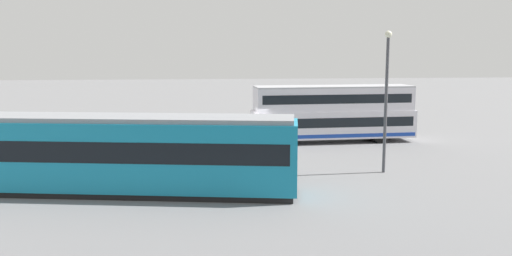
{
  "coord_description": "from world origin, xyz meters",
  "views": [
    {
      "loc": [
        2.93,
        33.27,
        6.31
      ],
      "look_at": [
        0.0,
        3.75,
        1.86
      ],
      "focal_mm": 36.83,
      "sensor_mm": 36.0,
      "label": 1
    }
  ],
  "objects_px": {
    "tram_yellow": "(125,153)",
    "pedestrian_crossing": "(285,156)",
    "double_decker_bus": "(333,113)",
    "pedestrian_near_railing": "(220,146)",
    "street_lamp": "(386,91)",
    "info_sign": "(149,140)"
  },
  "relations": [
    {
      "from": "double_decker_bus",
      "to": "pedestrian_crossing",
      "type": "distance_m",
      "value": 10.12
    },
    {
      "from": "pedestrian_near_railing",
      "to": "tram_yellow",
      "type": "bearing_deg",
      "value": 53.74
    },
    {
      "from": "double_decker_bus",
      "to": "pedestrian_near_railing",
      "type": "relative_size",
      "value": 6.85
    },
    {
      "from": "pedestrian_crossing",
      "to": "street_lamp",
      "type": "height_order",
      "value": "street_lamp"
    },
    {
      "from": "tram_yellow",
      "to": "pedestrian_crossing",
      "type": "distance_m",
      "value": 8.21
    },
    {
      "from": "double_decker_bus",
      "to": "street_lamp",
      "type": "height_order",
      "value": "street_lamp"
    },
    {
      "from": "pedestrian_near_railing",
      "to": "info_sign",
      "type": "height_order",
      "value": "info_sign"
    },
    {
      "from": "double_decker_bus",
      "to": "pedestrian_crossing",
      "type": "relative_size",
      "value": 7.11
    },
    {
      "from": "pedestrian_near_railing",
      "to": "pedestrian_crossing",
      "type": "distance_m",
      "value": 4.4
    },
    {
      "from": "double_decker_bus",
      "to": "pedestrian_near_railing",
      "type": "distance_m",
      "value": 9.94
    },
    {
      "from": "tram_yellow",
      "to": "pedestrian_near_railing",
      "type": "distance_m",
      "value": 7.44
    },
    {
      "from": "tram_yellow",
      "to": "street_lamp",
      "type": "relative_size",
      "value": 2.12
    },
    {
      "from": "double_decker_bus",
      "to": "pedestrian_crossing",
      "type": "height_order",
      "value": "double_decker_bus"
    },
    {
      "from": "double_decker_bus",
      "to": "tram_yellow",
      "type": "relative_size",
      "value": 0.73
    },
    {
      "from": "pedestrian_near_railing",
      "to": "street_lamp",
      "type": "height_order",
      "value": "street_lamp"
    },
    {
      "from": "pedestrian_near_railing",
      "to": "pedestrian_crossing",
      "type": "height_order",
      "value": "pedestrian_near_railing"
    },
    {
      "from": "double_decker_bus",
      "to": "street_lamp",
      "type": "relative_size",
      "value": 1.55
    },
    {
      "from": "pedestrian_near_railing",
      "to": "info_sign",
      "type": "relative_size",
      "value": 0.69
    },
    {
      "from": "tram_yellow",
      "to": "info_sign",
      "type": "distance_m",
      "value": 4.33
    },
    {
      "from": "tram_yellow",
      "to": "double_decker_bus",
      "type": "bearing_deg",
      "value": -135.99
    },
    {
      "from": "tram_yellow",
      "to": "info_sign",
      "type": "height_order",
      "value": "tram_yellow"
    },
    {
      "from": "street_lamp",
      "to": "tram_yellow",
      "type": "bearing_deg",
      "value": 11.92
    }
  ]
}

